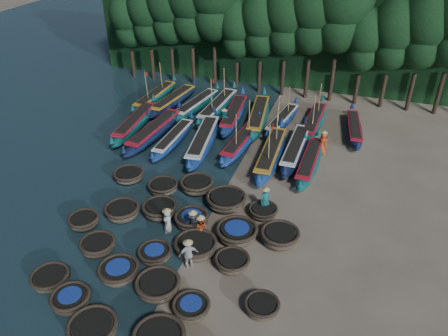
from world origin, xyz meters
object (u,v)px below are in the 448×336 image
(coracle_7, at_px, (158,286))
(fisherman_4, at_px, (189,254))
(long_boat_13, at_px, (234,114))
(fisherman_6, at_px, (323,142))
(coracle_5, at_px, (50,278))
(long_boat_2, at_px, (155,131))
(long_boat_9, at_px, (155,97))
(long_boat_15, at_px, (282,120))
(coracle_10, at_px, (84,221))
(long_boat_11, at_px, (197,105))
(long_boat_16, at_px, (314,122))
(coracle_21, at_px, (163,187))
(coracle_13, at_px, (196,246))
(fisherman_2, at_px, (201,227))
(long_boat_1, at_px, (135,123))
(long_boat_6, at_px, (271,154))
(coracle_11, at_px, (98,245))
(long_boat_10, at_px, (173,101))
(coracle_1, at_px, (71,299))
(coracle_24, at_px, (263,211))
(coracle_9, at_px, (262,306))
(coracle_23, at_px, (226,200))
(coracle_17, at_px, (192,219))
(coracle_12, at_px, (155,253))
(coracle_22, at_px, (197,185))
(long_boat_4, at_px, (203,141))
(long_boat_5, at_px, (242,141))
(fisherman_1, at_px, (265,200))
(fisherman_0, at_px, (168,220))
(coracle_20, at_px, (129,175))
(coracle_18, at_px, (237,232))
(coracle_16, at_px, (160,209))
(coracle_14, at_px, (232,262))
(coracle_15, at_px, (122,211))
(coracle_19, at_px, (280,236))
(long_boat_17, at_px, (354,128))
(fisherman_3, at_px, (193,224))
(long_boat_14, at_px, (258,116))
(coracle_8, at_px, (191,307))
(fisherman_5, at_px, (224,119))
(long_boat_8, at_px, (309,162))
(coracle_6, at_px, (119,271))

(coracle_7, xyz_separation_m, fisherman_4, (0.75, 2.10, 0.45))
(long_boat_13, relative_size, fisherman_6, 4.31)
(coracle_5, bearing_deg, long_boat_2, 97.13)
(long_boat_9, height_order, long_boat_15, long_boat_9)
(coracle_10, bearing_deg, long_boat_11, 89.18)
(long_boat_16, bearing_deg, coracle_21, -120.68)
(coracle_13, distance_m, fisherman_2, 1.27)
(long_boat_1, height_order, long_boat_6, long_boat_6)
(coracle_11, relative_size, long_boat_10, 0.28)
(coracle_1, bearing_deg, coracle_24, 54.15)
(coracle_9, height_order, long_boat_9, long_boat_9)
(coracle_11, distance_m, coracle_23, 8.07)
(coracle_13, bearing_deg, long_boat_13, 100.27)
(coracle_21, distance_m, long_boat_1, 9.63)
(coracle_17, bearing_deg, coracle_12, -104.56)
(coracle_21, bearing_deg, coracle_22, 20.37)
(long_boat_4, height_order, long_boat_5, long_boat_5)
(coracle_10, xyz_separation_m, coracle_17, (5.94, 2.06, 0.06))
(fisherman_1, bearing_deg, coracle_1, -153.21)
(fisherman_0, bearing_deg, coracle_20, -156.79)
(coracle_18, distance_m, long_boat_13, 15.29)
(coracle_16, distance_m, fisherman_2, 3.33)
(coracle_14, xyz_separation_m, coracle_23, (-1.94, 4.90, 0.09))
(long_boat_10, bearing_deg, coracle_14, -49.86)
(coracle_13, bearing_deg, coracle_23, 86.79)
(coracle_7, distance_m, coracle_15, 6.58)
(coracle_16, relative_size, coracle_19, 0.94)
(coracle_10, height_order, long_boat_17, long_boat_17)
(long_boat_5, distance_m, fisherman_6, 6.07)
(fisherman_6, bearing_deg, fisherman_3, 110.19)
(fisherman_2, bearing_deg, coracle_7, 84.95)
(coracle_12, height_order, long_boat_1, long_boat_1)
(long_boat_14, bearing_deg, coracle_23, -92.45)
(coracle_10, bearing_deg, coracle_8, -24.91)
(coracle_1, bearing_deg, fisherman_3, 60.77)
(coracle_23, height_order, fisherman_1, fisherman_1)
(coracle_21, relative_size, fisherman_6, 1.11)
(coracle_15, bearing_deg, long_boat_13, 80.98)
(coracle_19, relative_size, long_boat_6, 0.29)
(coracle_14, height_order, coracle_22, coracle_22)
(coracle_23, bearing_deg, fisherman_6, 60.98)
(long_boat_4, relative_size, fisherman_4, 4.64)
(long_boat_11, bearing_deg, long_boat_17, 8.21)
(coracle_8, distance_m, coracle_23, 8.41)
(coracle_7, bearing_deg, coracle_13, 77.95)
(coracle_15, bearing_deg, coracle_8, -38.83)
(coracle_10, bearing_deg, fisherman_5, 75.49)
(coracle_23, bearing_deg, long_boat_8, 55.80)
(coracle_6, bearing_deg, coracle_11, 146.93)
(coracle_19, xyz_separation_m, long_boat_1, (-14.35, 9.97, 0.10))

